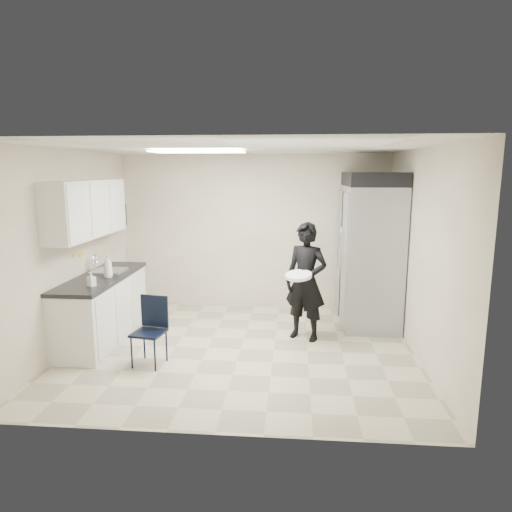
# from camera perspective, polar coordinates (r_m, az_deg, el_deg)

# --- Properties ---
(floor) EXTENTS (4.50, 4.50, 0.00)m
(floor) POSITION_cam_1_polar(r_m,az_deg,el_deg) (6.16, -1.92, -11.54)
(floor) COLOR #B9AF91
(floor) RESTS_ON ground
(ceiling) EXTENTS (4.50, 4.50, 0.00)m
(ceiling) POSITION_cam_1_polar(r_m,az_deg,el_deg) (5.71, -2.08, 13.39)
(ceiling) COLOR silver
(ceiling) RESTS_ON back_wall
(back_wall) EXTENTS (4.50, 0.00, 4.50)m
(back_wall) POSITION_cam_1_polar(r_m,az_deg,el_deg) (7.76, -0.23, 3.05)
(back_wall) COLOR beige
(back_wall) RESTS_ON floor
(left_wall) EXTENTS (0.00, 4.00, 4.00)m
(left_wall) POSITION_cam_1_polar(r_m,az_deg,el_deg) (6.46, -22.22, 0.72)
(left_wall) COLOR beige
(left_wall) RESTS_ON floor
(right_wall) EXTENTS (0.00, 4.00, 4.00)m
(right_wall) POSITION_cam_1_polar(r_m,az_deg,el_deg) (5.96, 20.00, 0.09)
(right_wall) COLOR beige
(right_wall) RESTS_ON floor
(ceiling_panel) EXTENTS (1.20, 0.60, 0.02)m
(ceiling_panel) POSITION_cam_1_polar(r_m,az_deg,el_deg) (6.20, -7.27, 12.82)
(ceiling_panel) COLOR white
(ceiling_panel) RESTS_ON ceiling
(lower_counter) EXTENTS (0.60, 1.90, 0.86)m
(lower_counter) POSITION_cam_1_polar(r_m,az_deg,el_deg) (6.70, -18.63, -6.36)
(lower_counter) COLOR silver
(lower_counter) RESTS_ON floor
(countertop) EXTENTS (0.64, 1.95, 0.05)m
(countertop) POSITION_cam_1_polar(r_m,az_deg,el_deg) (6.59, -18.86, -2.57)
(countertop) COLOR black
(countertop) RESTS_ON lower_counter
(sink) EXTENTS (0.42, 0.40, 0.14)m
(sink) POSITION_cam_1_polar(r_m,az_deg,el_deg) (6.81, -17.86, -2.22)
(sink) COLOR gray
(sink) RESTS_ON countertop
(faucet) EXTENTS (0.02, 0.02, 0.24)m
(faucet) POSITION_cam_1_polar(r_m,az_deg,el_deg) (6.86, -19.47, -0.95)
(faucet) COLOR silver
(faucet) RESTS_ON countertop
(upper_cabinets) EXTENTS (0.35, 1.80, 0.75)m
(upper_cabinets) POSITION_cam_1_polar(r_m,az_deg,el_deg) (6.50, -20.37, 5.57)
(upper_cabinets) COLOR silver
(upper_cabinets) RESTS_ON left_wall
(towel_dispenser) EXTENTS (0.22, 0.30, 0.35)m
(towel_dispenser) POSITION_cam_1_polar(r_m,az_deg,el_deg) (7.60, -17.05, 4.85)
(towel_dispenser) COLOR black
(towel_dispenser) RESTS_ON left_wall
(notice_sticker_left) EXTENTS (0.00, 0.12, 0.07)m
(notice_sticker_left) POSITION_cam_1_polar(r_m,az_deg,el_deg) (6.56, -21.73, 0.18)
(notice_sticker_left) COLOR yellow
(notice_sticker_left) RESTS_ON left_wall
(notice_sticker_right) EXTENTS (0.00, 0.12, 0.07)m
(notice_sticker_right) POSITION_cam_1_polar(r_m,az_deg,el_deg) (6.74, -20.96, 0.15)
(notice_sticker_right) COLOR yellow
(notice_sticker_right) RESTS_ON left_wall
(commercial_fridge) EXTENTS (0.80, 1.35, 2.10)m
(commercial_fridge) POSITION_cam_1_polar(r_m,az_deg,el_deg) (7.15, 14.01, 0.04)
(commercial_fridge) COLOR gray
(commercial_fridge) RESTS_ON floor
(fridge_compressor) EXTENTS (0.80, 1.35, 0.20)m
(fridge_compressor) POSITION_cam_1_polar(r_m,az_deg,el_deg) (7.03, 14.44, 9.29)
(fridge_compressor) COLOR black
(fridge_compressor) RESTS_ON commercial_fridge
(folding_chair) EXTENTS (0.42, 0.42, 0.80)m
(folding_chair) POSITION_cam_1_polar(r_m,az_deg,el_deg) (5.70, -13.27, -9.36)
(folding_chair) COLOR black
(folding_chair) RESTS_ON floor
(man_tuxedo) EXTENTS (0.71, 0.61, 1.64)m
(man_tuxedo) POSITION_cam_1_polar(r_m,az_deg,el_deg) (6.32, 6.25, -3.21)
(man_tuxedo) COLOR black
(man_tuxedo) RESTS_ON floor
(bucket_lid) EXTENTS (0.47, 0.47, 0.04)m
(bucket_lid) POSITION_cam_1_polar(r_m,az_deg,el_deg) (6.07, 5.34, -2.45)
(bucket_lid) COLOR silver
(bucket_lid) RESTS_ON man_tuxedo
(soap_bottle_a) EXTENTS (0.16, 0.16, 0.31)m
(soap_bottle_a) POSITION_cam_1_polar(r_m,az_deg,el_deg) (6.40, -18.04, -1.27)
(soap_bottle_a) COLOR silver
(soap_bottle_a) RESTS_ON countertop
(soap_bottle_b) EXTENTS (0.11, 0.11, 0.18)m
(soap_bottle_b) POSITION_cam_1_polar(r_m,az_deg,el_deg) (6.01, -19.89, -2.73)
(soap_bottle_b) COLOR #A4A6B0
(soap_bottle_b) RESTS_ON countertop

